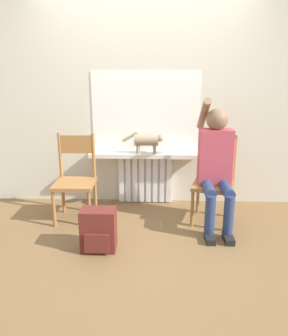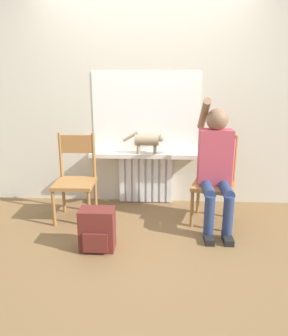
{
  "view_description": "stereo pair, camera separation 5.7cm",
  "coord_description": "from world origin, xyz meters",
  "px_view_note": "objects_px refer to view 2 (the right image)",
  "views": [
    {
      "loc": [
        0.13,
        -2.74,
        1.55
      ],
      "look_at": [
        0.0,
        0.75,
        0.56
      ],
      "focal_mm": 35.0,
      "sensor_mm": 36.0,
      "label": 1
    },
    {
      "loc": [
        0.19,
        -2.74,
        1.55
      ],
      "look_at": [
        0.0,
        0.75,
        0.56
      ],
      "focal_mm": 35.0,
      "sensor_mm": 36.0,
      "label": 2
    }
  ],
  "objects_px": {
    "person": "(216,162)",
    "backpack": "(97,230)",
    "chair_left": "(75,178)",
    "cat": "(147,140)",
    "chair_right": "(214,180)"
  },
  "relations": [
    {
      "from": "person",
      "to": "backpack",
      "type": "distance_m",
      "value": 1.37
    },
    {
      "from": "chair_left",
      "to": "person",
      "type": "xyz_separation_m",
      "value": [
        1.5,
        -0.11,
        0.22
      ]
    },
    {
      "from": "chair_left",
      "to": "cat",
      "type": "bearing_deg",
      "value": 25.82
    },
    {
      "from": "chair_left",
      "to": "backpack",
      "type": "bearing_deg",
      "value": -62.86
    },
    {
      "from": "chair_left",
      "to": "cat",
      "type": "distance_m",
      "value": 0.93
    },
    {
      "from": "cat",
      "to": "backpack",
      "type": "xyz_separation_m",
      "value": [
        -0.41,
        -1.08,
        -0.62
      ]
    },
    {
      "from": "chair_right",
      "to": "backpack",
      "type": "bearing_deg",
      "value": -133.2
    },
    {
      "from": "chair_right",
      "to": "person",
      "type": "xyz_separation_m",
      "value": [
        -0.01,
        -0.11,
        0.22
      ]
    },
    {
      "from": "cat",
      "to": "backpack",
      "type": "bearing_deg",
      "value": -110.82
    },
    {
      "from": "cat",
      "to": "backpack",
      "type": "distance_m",
      "value": 1.31
    },
    {
      "from": "chair_right",
      "to": "backpack",
      "type": "height_order",
      "value": "chair_right"
    },
    {
      "from": "backpack",
      "to": "chair_left",
      "type": "bearing_deg",
      "value": 117.91
    },
    {
      "from": "chair_right",
      "to": "backpack",
      "type": "relative_size",
      "value": 2.4
    },
    {
      "from": "person",
      "to": "cat",
      "type": "xyz_separation_m",
      "value": [
        -0.73,
        0.5,
        0.13
      ]
    },
    {
      "from": "chair_left",
      "to": "chair_right",
      "type": "distance_m",
      "value": 1.51
    }
  ]
}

